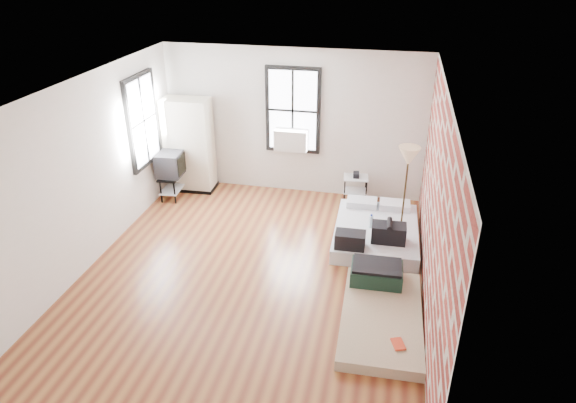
% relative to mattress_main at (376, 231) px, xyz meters
% --- Properties ---
extents(ground, '(6.00, 6.00, 0.00)m').
position_rel_mattress_main_xyz_m(ground, '(-1.75, -1.37, -0.16)').
color(ground, '#602A19').
rests_on(ground, ground).
extents(room_shell, '(5.02, 6.02, 2.80)m').
position_rel_mattress_main_xyz_m(room_shell, '(-1.51, -1.01, 1.58)').
color(room_shell, silver).
rests_on(room_shell, ground).
extents(mattress_main, '(1.39, 1.86, 0.59)m').
position_rel_mattress_main_xyz_m(mattress_main, '(0.00, 0.00, 0.00)').
color(mattress_main, silver).
rests_on(mattress_main, ground).
extents(mattress_bare, '(1.08, 1.98, 0.42)m').
position_rel_mattress_main_xyz_m(mattress_bare, '(0.18, -1.93, -0.03)').
color(mattress_bare, tan).
rests_on(mattress_bare, ground).
extents(wardrobe, '(0.95, 0.57, 1.84)m').
position_rel_mattress_main_xyz_m(wardrobe, '(-3.75, 1.28, 0.76)').
color(wardrobe, black).
rests_on(wardrobe, ground).
extents(side_table, '(0.49, 0.41, 0.60)m').
position_rel_mattress_main_xyz_m(side_table, '(-0.48, 1.35, 0.24)').
color(side_table, black).
rests_on(side_table, ground).
extents(floor_lamp, '(0.34, 0.34, 1.60)m').
position_rel_mattress_main_xyz_m(floor_lamp, '(0.40, 0.22, 1.21)').
color(floor_lamp, '#2E230F').
rests_on(floor_lamp, ground).
extents(tv_stand, '(0.49, 0.68, 0.92)m').
position_rel_mattress_main_xyz_m(tv_stand, '(-3.96, 0.81, 0.50)').
color(tv_stand, black).
rests_on(tv_stand, ground).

